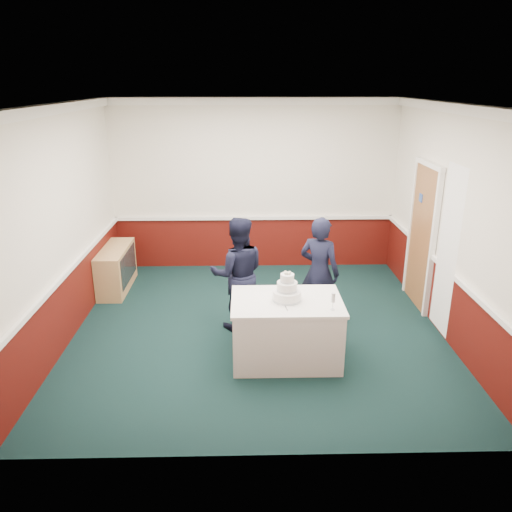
{
  "coord_description": "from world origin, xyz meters",
  "views": [
    {
      "loc": [
        -0.17,
        -6.22,
        3.26
      ],
      "look_at": [
        -0.03,
        -0.1,
        1.1
      ],
      "focal_mm": 35.0,
      "sensor_mm": 36.0,
      "label": 1
    }
  ],
  "objects_px": {
    "cake_knife": "(286,307)",
    "person_woman": "(319,272)",
    "cake_table": "(286,329)",
    "champagne_flute": "(333,299)",
    "sideboard": "(116,269)",
    "person_man": "(238,274)",
    "wedding_cake": "(287,291)"
  },
  "relations": [
    {
      "from": "cake_knife",
      "to": "person_woman",
      "type": "bearing_deg",
      "value": 55.57
    },
    {
      "from": "cake_table",
      "to": "champagne_flute",
      "type": "relative_size",
      "value": 6.44
    },
    {
      "from": "cake_knife",
      "to": "sideboard",
      "type": "bearing_deg",
      "value": 128.03
    },
    {
      "from": "cake_knife",
      "to": "person_woman",
      "type": "relative_size",
      "value": 0.14
    },
    {
      "from": "person_man",
      "to": "sideboard",
      "type": "bearing_deg",
      "value": -39.54
    },
    {
      "from": "sideboard",
      "to": "person_man",
      "type": "xyz_separation_m",
      "value": [
        2.01,
        -1.4,
        0.44
      ]
    },
    {
      "from": "wedding_cake",
      "to": "cake_knife",
      "type": "xyz_separation_m",
      "value": [
        -0.03,
        -0.2,
        -0.11
      ]
    },
    {
      "from": "cake_knife",
      "to": "person_man",
      "type": "relative_size",
      "value": 0.14
    },
    {
      "from": "person_man",
      "to": "champagne_flute",
      "type": "bearing_deg",
      "value": 129.0
    },
    {
      "from": "person_man",
      "to": "cake_table",
      "type": "bearing_deg",
      "value": 119.77
    },
    {
      "from": "sideboard",
      "to": "champagne_flute",
      "type": "xyz_separation_m",
      "value": [
        3.1,
        -2.54,
        0.58
      ]
    },
    {
      "from": "sideboard",
      "to": "wedding_cake",
      "type": "height_order",
      "value": "wedding_cake"
    },
    {
      "from": "sideboard",
      "to": "person_woman",
      "type": "relative_size",
      "value": 0.77
    },
    {
      "from": "person_woman",
      "to": "cake_knife",
      "type": "bearing_deg",
      "value": 94.75
    },
    {
      "from": "sideboard",
      "to": "champagne_flute",
      "type": "relative_size",
      "value": 5.85
    },
    {
      "from": "sideboard",
      "to": "person_man",
      "type": "relative_size",
      "value": 0.76
    },
    {
      "from": "wedding_cake",
      "to": "person_man",
      "type": "height_order",
      "value": "person_man"
    },
    {
      "from": "person_woman",
      "to": "champagne_flute",
      "type": "bearing_deg",
      "value": 119.99
    },
    {
      "from": "cake_table",
      "to": "champagne_flute",
      "type": "height_order",
      "value": "champagne_flute"
    },
    {
      "from": "cake_knife",
      "to": "person_woman",
      "type": "distance_m",
      "value": 1.25
    },
    {
      "from": "champagne_flute",
      "to": "person_man",
      "type": "relative_size",
      "value": 0.13
    },
    {
      "from": "wedding_cake",
      "to": "person_man",
      "type": "xyz_separation_m",
      "value": [
        -0.59,
        0.86,
        -0.11
      ]
    },
    {
      "from": "person_man",
      "to": "person_woman",
      "type": "height_order",
      "value": "person_man"
    },
    {
      "from": "cake_knife",
      "to": "champagne_flute",
      "type": "relative_size",
      "value": 1.07
    },
    {
      "from": "wedding_cake",
      "to": "person_woman",
      "type": "distance_m",
      "value": 1.06
    },
    {
      "from": "person_man",
      "to": "cake_knife",
      "type": "bearing_deg",
      "value": 113.18
    },
    {
      "from": "cake_table",
      "to": "cake_knife",
      "type": "height_order",
      "value": "cake_knife"
    },
    {
      "from": "sideboard",
      "to": "cake_knife",
      "type": "relative_size",
      "value": 5.45
    },
    {
      "from": "sideboard",
      "to": "person_man",
      "type": "distance_m",
      "value": 2.49
    },
    {
      "from": "wedding_cake",
      "to": "cake_table",
      "type": "bearing_deg",
      "value": -90.0
    },
    {
      "from": "champagne_flute",
      "to": "cake_knife",
      "type": "bearing_deg",
      "value": 171.42
    },
    {
      "from": "cake_table",
      "to": "cake_knife",
      "type": "distance_m",
      "value": 0.44
    }
  ]
}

